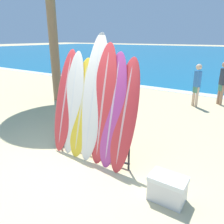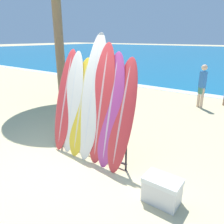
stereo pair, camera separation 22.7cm
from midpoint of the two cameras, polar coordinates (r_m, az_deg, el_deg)
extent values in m
plane|color=beige|center=(4.62, -14.25, -13.84)|extent=(160.00, 160.00, 0.00)
cube|color=white|center=(10.92, 16.86, 5.15)|extent=(120.00, 0.60, 0.01)
cylinder|color=#28282D|center=(5.31, -14.50, -4.67)|extent=(0.04, 0.04, 0.77)
cylinder|color=#28282D|center=(4.23, 2.91, -10.39)|extent=(0.04, 0.04, 0.77)
cylinder|color=#28282D|center=(4.56, -7.02, -3.18)|extent=(1.88, 0.04, 0.04)
cylinder|color=#28282D|center=(4.83, -6.72, -10.12)|extent=(1.88, 0.04, 0.04)
ellipsoid|color=red|center=(4.99, -13.35, 2.82)|extent=(0.54, 0.73, 2.23)
ellipsoid|color=#D59E9F|center=(4.99, -13.35, 2.82)|extent=(0.10, 0.71, 2.14)
ellipsoid|color=silver|center=(4.82, -11.53, 2.19)|extent=(0.51, 0.60, 2.20)
ellipsoid|color=silver|center=(4.82, -11.53, 2.19)|extent=(0.09, 0.59, 2.11)
ellipsoid|color=yellow|center=(4.67, -9.31, 0.95)|extent=(0.57, 0.64, 2.07)
ellipsoid|color=beige|center=(4.67, -9.31, 0.95)|extent=(0.10, 0.63, 1.99)
ellipsoid|color=silver|center=(4.46, -6.35, 3.55)|extent=(0.56, 0.74, 2.56)
ellipsoid|color=silver|center=(4.46, -6.35, 3.55)|extent=(0.10, 0.72, 2.47)
ellipsoid|color=red|center=(4.30, -3.90, 1.78)|extent=(0.54, 0.59, 2.38)
ellipsoid|color=#D59E9F|center=(4.30, -3.90, 1.78)|extent=(0.10, 0.58, 2.29)
ellipsoid|color=#B23D8E|center=(4.19, -1.42, 0.17)|extent=(0.52, 0.61, 2.22)
ellipsoid|color=#CAA1BE|center=(4.19, -1.42, 0.17)|extent=(0.09, 0.60, 2.13)
ellipsoid|color=red|center=(4.06, 1.71, -1.08)|extent=(0.50, 0.68, 2.13)
ellipsoid|color=#D59E9F|center=(4.06, 1.71, -1.08)|extent=(0.09, 0.66, 2.05)
cylinder|color=#A87A5B|center=(9.32, 25.55, 4.23)|extent=(0.11, 0.11, 0.77)
cylinder|color=#A87A5B|center=(9.19, 26.09, 3.96)|extent=(0.11, 0.11, 0.77)
cube|color=#478466|center=(9.20, 26.05, 5.71)|extent=(0.24, 0.25, 0.23)
cube|color=#2D333D|center=(9.13, 26.43, 8.24)|extent=(0.27, 0.28, 0.60)
cylinder|color=beige|center=(8.71, 19.85, 3.94)|extent=(0.10, 0.10, 0.74)
cylinder|color=beige|center=(8.60, 20.59, 3.67)|extent=(0.10, 0.10, 0.74)
cube|color=#478466|center=(8.59, 20.41, 5.47)|extent=(0.25, 0.22, 0.22)
cube|color=#3370BC|center=(8.52, 20.72, 8.09)|extent=(0.27, 0.24, 0.58)
sphere|color=beige|center=(8.46, 21.06, 10.92)|extent=(0.21, 0.21, 0.21)
cylinder|color=#A87A5B|center=(7.71, -9.51, 3.31)|extent=(0.12, 0.12, 0.83)
cylinder|color=#A87A5B|center=(7.88, -9.84, 3.63)|extent=(0.12, 0.12, 0.83)
cube|color=#282D38|center=(7.72, -9.80, 5.54)|extent=(0.27, 0.25, 0.25)
cube|color=gold|center=(7.63, -9.98, 8.82)|extent=(0.30, 0.27, 0.65)
sphere|color=#A87A5B|center=(7.57, -10.19, 12.37)|extent=(0.23, 0.23, 0.23)
cylinder|color=#896B4C|center=(9.10, -15.78, 17.67)|extent=(0.35, 0.35, 4.72)
cube|color=silver|center=(3.72, 12.43, -19.43)|extent=(0.54, 0.35, 0.35)
cube|color=white|center=(3.59, 12.68, -16.77)|extent=(0.57, 0.36, 0.08)
camera|label=1|loc=(0.11, -91.27, -0.44)|focal=35.00mm
camera|label=2|loc=(0.11, 88.73, 0.44)|focal=35.00mm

